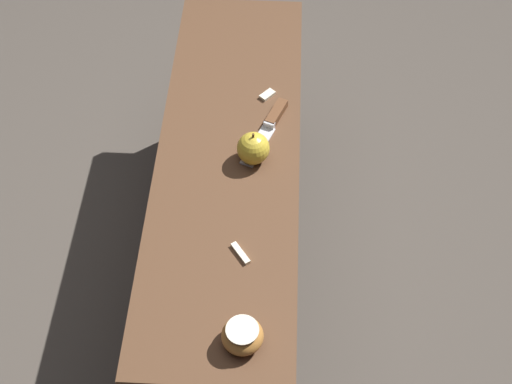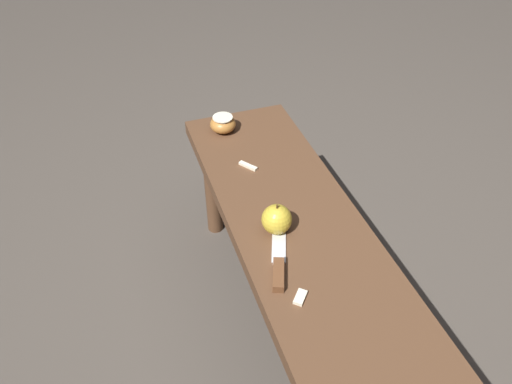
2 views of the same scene
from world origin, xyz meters
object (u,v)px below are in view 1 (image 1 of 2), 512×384
object	(u,v)px
wooden_bench	(229,172)
apple_whole	(253,148)
apple_cut	(242,336)
knife	(271,123)

from	to	relation	value
wooden_bench	apple_whole	world-z (taller)	apple_whole
wooden_bench	apple_whole	xyz separation A→B (m)	(0.02, 0.06, 0.11)
wooden_bench	apple_whole	distance (m)	0.12
apple_whole	apple_cut	bearing A→B (deg)	0.45
knife	apple_whole	distance (m)	0.12
wooden_bench	knife	size ratio (longest dim) A/B	5.39
wooden_bench	knife	world-z (taller)	knife
apple_whole	apple_cut	size ratio (longest dim) A/B	1.05
apple_whole	apple_cut	xyz separation A→B (m)	(0.45, 0.00, -0.01)
apple_whole	apple_cut	distance (m)	0.45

